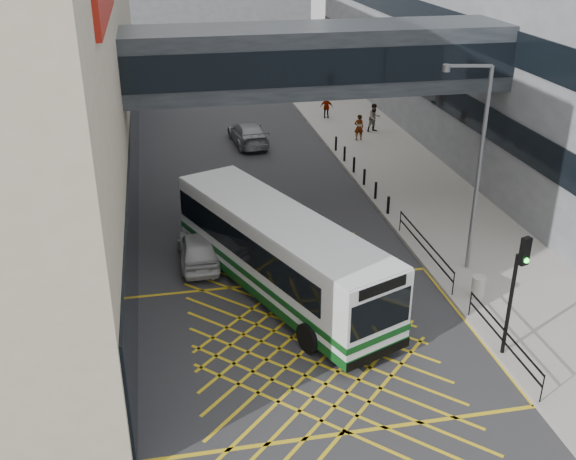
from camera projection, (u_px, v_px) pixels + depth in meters
ground at (310, 345)px, 23.52m from camera, size 120.00×120.00×0.00m
skybridge at (317, 59)px, 31.49m from camera, size 20.00×4.10×3.00m
pavement at (405, 176)px, 38.38m from camera, size 6.00×54.00×0.16m
box_junction at (310, 345)px, 23.52m from camera, size 12.00×9.00×0.01m
bus at (278, 251)px, 26.12m from camera, size 7.11×12.05×3.34m
car_white at (198, 248)px, 28.78m from camera, size 1.86×4.48×1.42m
car_dark at (244, 218)px, 31.62m from camera, size 2.48×4.75×1.41m
car_silver at (248, 133)px, 43.70m from camera, size 2.41×5.02×1.52m
traffic_light at (517, 280)px, 21.54m from camera, size 0.35×0.53×4.43m
street_lamp at (476, 158)px, 26.31m from camera, size 1.92×0.62×8.47m
litter_bin at (478, 287)px, 25.96m from camera, size 0.51×0.51×0.89m
kerb_railings at (456, 281)px, 25.81m from camera, size 0.05×12.54×1.00m
bollards at (359, 171)px, 37.67m from camera, size 0.14×10.14×0.90m
pedestrian_a at (359, 127)px, 43.92m from camera, size 0.70×0.52×1.69m
pedestrian_b at (374, 118)px, 45.60m from camera, size 1.03×0.74×1.90m
pedestrian_c at (327, 107)px, 48.68m from camera, size 1.04×0.74×1.59m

